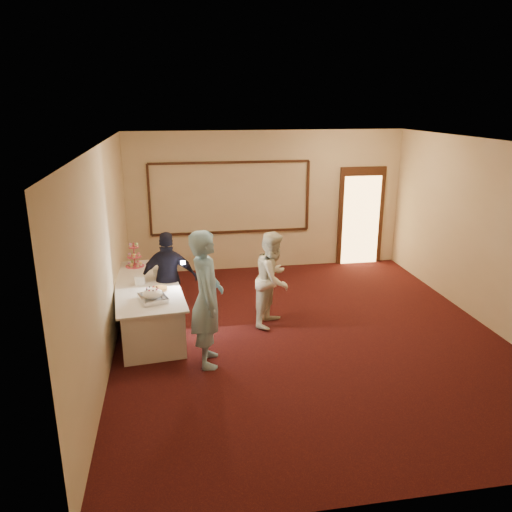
# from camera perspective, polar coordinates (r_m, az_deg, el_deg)

# --- Properties ---
(floor) EXTENTS (7.00, 7.00, 0.00)m
(floor) POSITION_cam_1_polar(r_m,az_deg,el_deg) (8.11, 5.95, -8.93)
(floor) COLOR black
(floor) RESTS_ON ground
(room_walls) EXTENTS (6.04, 7.04, 3.02)m
(room_walls) POSITION_cam_1_polar(r_m,az_deg,el_deg) (7.44, 6.43, 5.21)
(room_walls) COLOR beige
(room_walls) RESTS_ON floor
(wall_molding) EXTENTS (3.45, 0.04, 1.55)m
(wall_molding) POSITION_cam_1_polar(r_m,az_deg,el_deg) (10.72, -2.93, 6.65)
(wall_molding) COLOR black
(wall_molding) RESTS_ON room_walls
(doorway) EXTENTS (1.05, 0.07, 2.20)m
(doorway) POSITION_cam_1_polar(r_m,az_deg,el_deg) (11.53, 11.88, 4.42)
(doorway) COLOR black
(doorway) RESTS_ON floor
(buffet_table) EXTENTS (1.26, 2.66, 0.77)m
(buffet_table) POSITION_cam_1_polar(r_m,az_deg,el_deg) (8.34, -12.20, -5.56)
(buffet_table) COLOR silver
(buffet_table) RESTS_ON floor
(pavlova_tray) EXTENTS (0.47, 0.53, 0.18)m
(pavlova_tray) POSITION_cam_1_polar(r_m,az_deg,el_deg) (7.48, -11.73, -4.41)
(pavlova_tray) COLOR #B6BABD
(pavlova_tray) RESTS_ON buffet_table
(cupcake_stand) EXTENTS (0.33, 0.33, 0.48)m
(cupcake_stand) POSITION_cam_1_polar(r_m,az_deg,el_deg) (9.04, -13.73, -0.13)
(cupcake_stand) COLOR #C33E59
(cupcake_stand) RESTS_ON buffet_table
(plate_stack_a) EXTENTS (0.17, 0.17, 0.14)m
(plate_stack_a) POSITION_cam_1_polar(r_m,az_deg,el_deg) (8.17, -13.15, -2.69)
(plate_stack_a) COLOR white
(plate_stack_a) RESTS_ON buffet_table
(plate_stack_b) EXTENTS (0.18, 0.18, 0.15)m
(plate_stack_b) POSITION_cam_1_polar(r_m,az_deg,el_deg) (8.47, -11.09, -1.80)
(plate_stack_b) COLOR white
(plate_stack_b) RESTS_ON buffet_table
(tart) EXTENTS (0.28, 0.28, 0.06)m
(tart) POSITION_cam_1_polar(r_m,az_deg,el_deg) (7.84, -10.97, -3.76)
(tart) COLOR white
(tart) RESTS_ON buffet_table
(man) EXTENTS (0.49, 0.73, 1.95)m
(man) POSITION_cam_1_polar(r_m,az_deg,el_deg) (6.90, -5.63, -4.89)
(man) COLOR #95D0F6
(man) RESTS_ON floor
(woman) EXTENTS (0.92, 0.97, 1.58)m
(woman) POSITION_cam_1_polar(r_m,az_deg,el_deg) (8.16, 1.98, -2.62)
(woman) COLOR white
(woman) RESTS_ON floor
(guest) EXTENTS (0.96, 0.47, 1.58)m
(guest) POSITION_cam_1_polar(r_m,az_deg,el_deg) (8.28, -9.91, -2.59)
(guest) COLOR black
(guest) RESTS_ON floor
(camera_flash) EXTENTS (0.08, 0.06, 0.05)m
(camera_flash) POSITION_cam_1_polar(r_m,az_deg,el_deg) (7.93, -8.36, -0.75)
(camera_flash) COLOR white
(camera_flash) RESTS_ON guest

